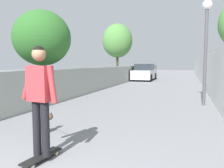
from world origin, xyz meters
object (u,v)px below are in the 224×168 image
(person_skateboarder, at_px, (40,92))
(tree_left_distant, at_px, (117,41))
(lamp_post, at_px, (206,33))
(skateboard, at_px, (42,156))
(dog, at_px, (44,122))
(car_near, at_px, (145,73))
(tree_left_far, at_px, (42,38))

(person_skateboarder, bearing_deg, tree_left_distant, 13.52)
(lamp_post, bearing_deg, skateboard, 155.29)
(tree_left_distant, height_order, skateboard, tree_left_distant)
(lamp_post, relative_size, dog, 2.59)
(tree_left_distant, xyz_separation_m, car_near, (0.77, -2.46, -2.97))
(lamp_post, xyz_separation_m, dog, (-4.89, 3.64, -2.43))
(tree_left_distant, relative_size, skateboard, 6.45)
(tree_left_distant, height_order, lamp_post, tree_left_distant)
(tree_left_far, distance_m, lamp_post, 6.90)
(tree_left_distant, distance_m, dog, 16.68)
(tree_left_distant, height_order, dog, tree_left_distant)
(car_near, bearing_deg, tree_left_distant, 107.38)
(dog, bearing_deg, lamp_post, -36.66)
(lamp_post, xyz_separation_m, person_skateboarder, (-6.11, 2.81, -1.57))
(lamp_post, bearing_deg, person_skateboarder, 155.29)
(skateboard, xyz_separation_m, person_skateboarder, (0.00, -0.00, 1.06))
(tree_left_far, bearing_deg, dog, -144.11)
(skateboard, relative_size, dog, 0.54)
(lamp_post, relative_size, person_skateboarder, 2.20)
(skateboard, bearing_deg, lamp_post, -24.71)
(tree_left_far, relative_size, person_skateboarder, 2.24)
(skateboard, xyz_separation_m, dog, (1.21, 0.83, 0.21))
(lamp_post, bearing_deg, dog, 143.34)
(dog, relative_size, car_near, 0.35)
(tree_left_far, bearing_deg, lamp_post, -86.65)
(car_near, bearing_deg, lamp_post, -159.26)
(tree_left_far, bearing_deg, car_near, -11.07)
(tree_left_far, xyz_separation_m, dog, (-4.49, -3.25, -2.44))
(lamp_post, relative_size, car_near, 0.90)
(tree_left_distant, distance_m, lamp_post, 13.13)
(tree_left_distant, relative_size, car_near, 1.22)
(tree_left_far, height_order, skateboard, tree_left_far)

